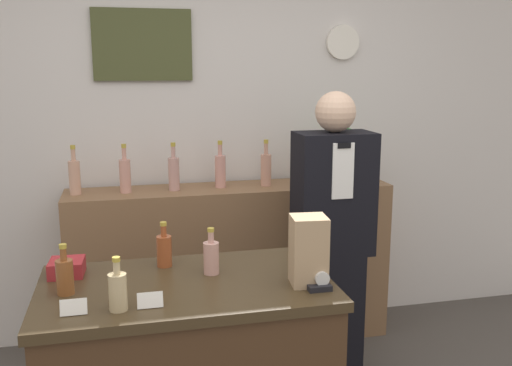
{
  "coord_description": "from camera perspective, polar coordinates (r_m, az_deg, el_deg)",
  "views": [
    {
      "loc": [
        -0.54,
        -1.65,
        1.76
      ],
      "look_at": [
        0.11,
        1.11,
        1.17
      ],
      "focal_mm": 40.0,
      "sensor_mm": 36.0,
      "label": 1
    }
  ],
  "objects": [
    {
      "name": "shelf_bottle_4",
      "position": [
        3.56,
        1.0,
        1.46
      ],
      "size": [
        0.07,
        0.07,
        0.29
      ],
      "color": "tan",
      "rests_on": "back_shelf"
    },
    {
      "name": "counter_bottle_1",
      "position": [
        2.06,
        -13.66,
        -10.39
      ],
      "size": [
        0.06,
        0.06,
        0.19
      ],
      "color": "tan",
      "rests_on": "display_counter"
    },
    {
      "name": "back_wall",
      "position": [
        3.71,
        -4.89,
        5.39
      ],
      "size": [
        5.2,
        0.09,
        2.7
      ],
      "color": "silver",
      "rests_on": "ground_plane"
    },
    {
      "name": "shopkeeper",
      "position": [
        3.15,
        7.6,
        -5.91
      ],
      "size": [
        0.41,
        0.26,
        1.63
      ],
      "color": "black",
      "rests_on": "ground_plane"
    },
    {
      "name": "shelf_bottle_3",
      "position": [
        3.52,
        -3.59,
        1.31
      ],
      "size": [
        0.07,
        0.07,
        0.29
      ],
      "color": "tan",
      "rests_on": "back_shelf"
    },
    {
      "name": "back_shelf",
      "position": [
        3.68,
        -2.45,
        -8.18
      ],
      "size": [
        2.01,
        0.38,
        1.02
      ],
      "color": "brown",
      "rests_on": "ground_plane"
    },
    {
      "name": "price_card_right",
      "position": [
        2.08,
        -10.54,
        -11.44
      ],
      "size": [
        0.09,
        0.02,
        0.06
      ],
      "color": "white",
      "rests_on": "display_counter"
    },
    {
      "name": "shelf_bottle_1",
      "position": [
        3.45,
        -12.96,
        0.84
      ],
      "size": [
        0.07,
        0.07,
        0.29
      ],
      "color": "tan",
      "rests_on": "back_shelf"
    },
    {
      "name": "gift_box",
      "position": [
        2.46,
        -18.39,
        -8.03
      ],
      "size": [
        0.14,
        0.14,
        0.06
      ],
      "color": "maroon",
      "rests_on": "display_counter"
    },
    {
      "name": "potted_plant",
      "position": [
        3.68,
        8.79,
        3.09
      ],
      "size": [
        0.25,
        0.25,
        0.36
      ],
      "color": "#4C3D2D",
      "rests_on": "back_shelf"
    },
    {
      "name": "shelf_bottle_0",
      "position": [
        3.48,
        -17.69,
        0.66
      ],
      "size": [
        0.07,
        0.07,
        0.29
      ],
      "color": "tan",
      "rests_on": "back_shelf"
    },
    {
      "name": "counter_bottle_0",
      "position": [
        2.26,
        -18.58,
        -8.76
      ],
      "size": [
        0.06,
        0.06,
        0.19
      ],
      "color": "brown",
      "rests_on": "display_counter"
    },
    {
      "name": "counter_bottle_2",
      "position": [
        2.46,
        -9.17,
        -6.6
      ],
      "size": [
        0.06,
        0.06,
        0.19
      ],
      "color": "#954724",
      "rests_on": "display_counter"
    },
    {
      "name": "counter_bottle_3",
      "position": [
        2.35,
        -4.5,
        -7.34
      ],
      "size": [
        0.06,
        0.06,
        0.19
      ],
      "color": "tan",
      "rests_on": "display_counter"
    },
    {
      "name": "shelf_bottle_2",
      "position": [
        3.46,
        -8.22,
        1.05
      ],
      "size": [
        0.07,
        0.07,
        0.29
      ],
      "color": "tan",
      "rests_on": "back_shelf"
    },
    {
      "name": "tape_dispenser",
      "position": [
        2.21,
        6.41,
        -10.02
      ],
      "size": [
        0.09,
        0.06,
        0.07
      ],
      "color": "black",
      "rests_on": "display_counter"
    },
    {
      "name": "shelf_bottle_5",
      "position": [
        3.63,
        5.44,
        1.61
      ],
      "size": [
        0.07,
        0.07,
        0.29
      ],
      "color": "tan",
      "rests_on": "back_shelf"
    },
    {
      "name": "paper_bag",
      "position": [
        2.23,
        5.27,
        -6.73
      ],
      "size": [
        0.15,
        0.14,
        0.27
      ],
      "color": "tan",
      "rests_on": "display_counter"
    },
    {
      "name": "price_card_left",
      "position": [
        2.08,
        -17.78,
        -11.74
      ],
      "size": [
        0.09,
        0.02,
        0.06
      ],
      "color": "white",
      "rests_on": "display_counter"
    }
  ]
}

